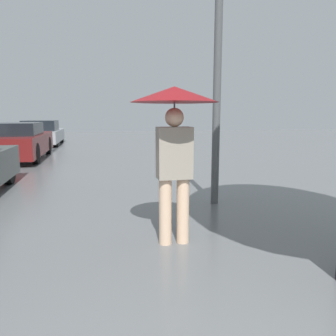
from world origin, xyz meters
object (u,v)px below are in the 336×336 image
(street_lamp, at_px, (218,46))
(parked_car_farthest, at_px, (42,134))
(pedestrian, at_px, (174,122))
(parked_car_third, at_px, (19,142))

(street_lamp, bearing_deg, parked_car_farthest, 110.62)
(pedestrian, bearing_deg, parked_car_third, 112.26)
(parked_car_third, bearing_deg, street_lamp, -56.49)
(pedestrian, height_order, street_lamp, street_lamp)
(pedestrian, relative_size, parked_car_farthest, 0.43)
(pedestrian, bearing_deg, street_lamp, 55.28)
(street_lamp, bearing_deg, parked_car_third, 123.51)
(parked_car_third, relative_size, parked_car_farthest, 1.05)
(pedestrian, relative_size, parked_car_third, 0.41)
(street_lamp, bearing_deg, pedestrian, -124.72)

